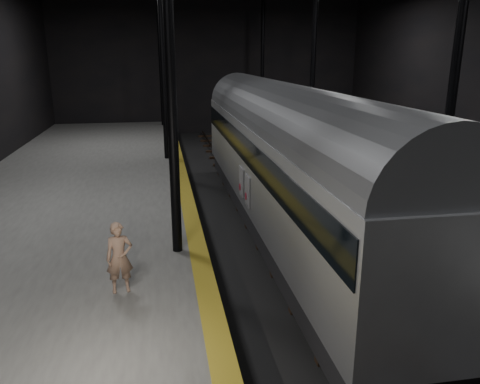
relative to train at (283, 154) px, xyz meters
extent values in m
plane|color=black|center=(0.00, 0.58, -2.84)|extent=(44.00, 44.00, 0.00)
cube|color=#50504D|center=(-7.50, 0.58, -2.34)|extent=(9.00, 43.80, 1.00)
cube|color=#50504D|center=(7.50, 0.58, -2.34)|extent=(9.00, 43.80, 1.00)
cube|color=olive|center=(-3.25, 0.58, -1.83)|extent=(0.50, 43.80, 0.01)
cube|color=#3F3328|center=(-0.72, 0.58, -2.67)|extent=(0.08, 43.00, 0.14)
cube|color=#3F3328|center=(0.72, 0.58, -2.67)|extent=(0.08, 43.00, 0.14)
cube|color=black|center=(0.00, 0.58, -2.78)|extent=(2.40, 42.00, 0.12)
cylinder|color=black|center=(-3.80, -3.42, 3.16)|extent=(0.26, 0.26, 10.00)
cylinder|color=black|center=(3.80, -3.42, 3.16)|extent=(0.26, 0.26, 10.00)
cylinder|color=black|center=(-3.80, 8.58, 3.16)|extent=(0.26, 0.26, 10.00)
cylinder|color=black|center=(3.80, 8.58, 3.16)|extent=(0.26, 0.26, 10.00)
cylinder|color=black|center=(-3.80, 20.58, 3.16)|extent=(0.26, 0.26, 10.00)
cylinder|color=black|center=(3.80, 20.58, 3.16)|extent=(0.26, 0.26, 10.00)
cube|color=#A4A6AC|center=(0.00, 0.00, -0.41)|extent=(2.76, 19.02, 2.85)
cube|color=black|center=(0.00, 0.00, -2.20)|extent=(2.52, 18.64, 0.81)
cube|color=black|center=(0.00, 0.00, 0.25)|extent=(2.81, 18.73, 0.86)
cylinder|color=slate|center=(0.00, 0.00, 1.02)|extent=(2.70, 18.83, 2.70)
cube|color=black|center=(0.00, -6.66, -2.55)|extent=(1.71, 2.09, 0.33)
cube|color=black|center=(0.00, 6.66, -2.55)|extent=(1.71, 2.09, 0.33)
cube|color=silver|center=(-1.41, -0.95, -0.98)|extent=(0.04, 0.71, 1.00)
cube|color=silver|center=(-1.41, 0.19, -0.98)|extent=(0.04, 0.71, 1.00)
cylinder|color=maroon|center=(-1.43, -0.78, -1.22)|extent=(0.03, 0.25, 0.25)
cylinder|color=maroon|center=(-1.43, 0.36, -1.22)|extent=(0.03, 0.25, 0.25)
imported|color=#99745D|center=(-5.13, -5.50, -1.03)|extent=(0.65, 0.48, 1.61)
camera|label=1|loc=(-4.14, -15.22, 3.23)|focal=35.00mm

